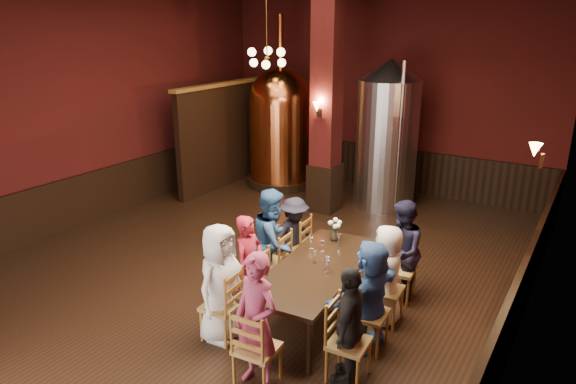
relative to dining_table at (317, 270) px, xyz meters
The scene contains 37 objects.
room 2.43m from the dining_table, 149.00° to the left, with size 10.00×10.02×4.50m.
wainscot_right 2.56m from the dining_table, 22.17° to the left, with size 0.08×9.90×1.00m, color black.
wainscot_back 6.14m from the dining_table, 105.12° to the left, with size 7.90×0.08×1.00m, color black.
wainscot_left 5.65m from the dining_table, behind, with size 0.08×9.90×1.00m, color black.
column 4.49m from the dining_table, 116.80° to the left, with size 0.58×0.58×4.50m, color #410D0E.
partition 6.37m from the dining_table, 139.08° to the left, with size 0.22×3.50×2.40m, color black.
pendant_cluster 5.68m from the dining_table, 131.36° to the left, with size 0.90×0.90×1.70m, color #A57226, non-canonical shape.
sconce_wall 3.27m from the dining_table, 37.45° to the left, with size 0.20×0.20×0.36m, color black, non-canonical shape.
sconce_column 4.23m from the dining_table, 118.76° to the left, with size 0.20×0.20×0.36m, color black, non-canonical shape.
dining_table is the anchor object (origin of this frame).
chair_0 1.33m from the dining_table, 125.98° to the right, with size 0.46×0.46×0.92m, color #9C6427, non-canonical shape.
person_0 1.31m from the dining_table, 125.98° to the right, with size 0.75×0.49×1.53m, color silver.
chair_1 0.94m from the dining_table, 154.39° to the right, with size 0.46×0.46×0.92m, color #9C6427, non-canonical shape.
person_1 0.91m from the dining_table, 154.39° to the right, with size 0.52×0.34×1.42m, color maroon.
chair_2 0.94m from the dining_table, 163.17° to the left, with size 0.46×0.46×0.92m, color #9C6427, non-canonical shape.
person_2 0.92m from the dining_table, 163.17° to the left, with size 0.77×0.38×1.59m, color #275082.
chair_3 1.33m from the dining_table, 134.75° to the left, with size 0.46×0.46×0.92m, color #9C6427, non-canonical shape.
person_3 1.31m from the dining_table, 134.75° to the left, with size 0.82×0.47×1.26m, color black.
chair_4 1.33m from the dining_table, 45.25° to the right, with size 0.46×0.46×0.92m, color #9C6427, non-canonical shape.
person_4 1.31m from the dining_table, 45.25° to the right, with size 0.81×0.34×1.38m, color black.
chair_5 0.94m from the dining_table, 16.83° to the right, with size 0.46×0.46×0.92m, color #9C6427, non-canonical shape.
person_5 0.91m from the dining_table, 16.83° to the right, with size 1.31×0.42×1.41m, color #2D4F88.
chair_6 0.94m from the dining_table, 25.61° to the left, with size 0.46×0.46×0.92m, color #9C6427, non-canonical shape.
person_6 0.91m from the dining_table, 25.61° to the left, with size 0.66×0.43×1.36m, color beige.
chair_7 1.33m from the dining_table, 54.02° to the left, with size 0.46×0.46×0.92m, color #9C6427, non-canonical shape.
person_7 1.31m from the dining_table, 54.02° to the left, with size 0.72×0.36×1.48m, color black.
chair_8 1.57m from the dining_table, 85.61° to the right, with size 0.46×0.46×0.92m, color #9C6427, non-canonical shape.
person_8 1.55m from the dining_table, 85.61° to the right, with size 0.57×0.38×1.57m, color #8C2E4D.
copper_kettle 6.10m from the dining_table, 127.35° to the left, with size 1.89×1.89×3.99m.
steel_vessel 4.86m from the dining_table, 101.33° to the left, with size 1.39×1.39×3.13m.
rose_vase 0.94m from the dining_table, 102.82° to the left, with size 0.20×0.20×0.35m.
wine_glass_0 0.78m from the dining_table, 94.93° to the left, with size 0.07×0.07×0.17m, color white, non-canonical shape.
wine_glass_1 0.57m from the dining_table, 127.96° to the left, with size 0.07×0.07×0.17m, color white, non-canonical shape.
wine_glass_2 0.21m from the dining_table, ahead, with size 0.07×0.07×0.17m, color white, non-canonical shape.
wine_glass_3 0.48m from the dining_table, 109.65° to the left, with size 0.07×0.07×0.17m, color white, non-canonical shape.
wine_glass_4 0.26m from the dining_table, 24.82° to the right, with size 0.07×0.07×0.17m, color white, non-canonical shape.
wine_glass_5 0.19m from the dining_table, 134.37° to the left, with size 0.07×0.07×0.17m, color white, non-canonical shape.
Camera 1 is at (4.52, -6.35, 3.82)m, focal length 32.00 mm.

